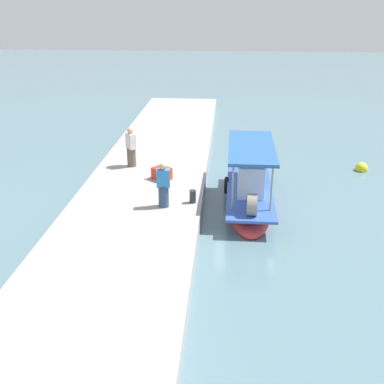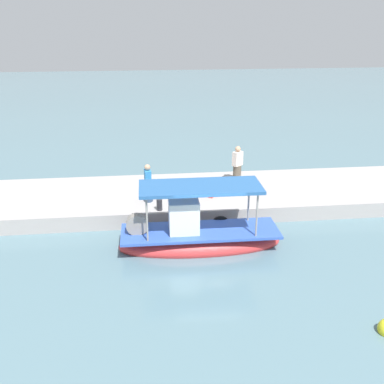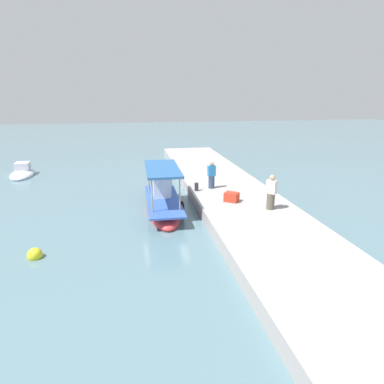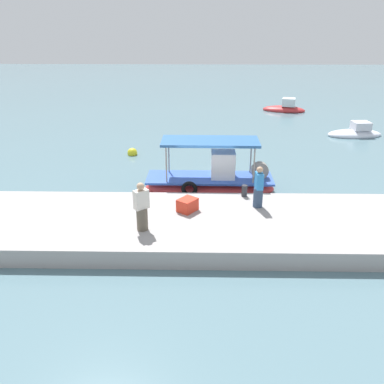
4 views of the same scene
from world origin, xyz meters
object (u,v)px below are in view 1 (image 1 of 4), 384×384
object	(u,v)px
main_fishing_boat	(249,196)
fisherman_near_bollard	(163,187)
marker_buoy	(361,168)
mooring_bollard	(193,196)
fisherman_by_crate	(131,149)
cargo_crate	(162,173)

from	to	relation	value
main_fishing_boat	fisherman_near_bollard	size ratio (longest dim) A/B	3.67
main_fishing_boat	marker_buoy	distance (m)	7.31
fisherman_near_bollard	marker_buoy	bearing A→B (deg)	126.05
fisherman_near_bollard	mooring_bollard	world-z (taller)	fisherman_near_bollard
mooring_bollard	main_fishing_boat	bearing A→B (deg)	121.62
main_fishing_boat	marker_buoy	xyz separation A→B (m)	(-4.66, 5.62, -0.34)
main_fishing_boat	mooring_bollard	world-z (taller)	main_fishing_boat
fisherman_near_bollard	mooring_bollard	size ratio (longest dim) A/B	3.44
fisherman_near_bollard	marker_buoy	distance (m)	10.98
fisherman_by_crate	marker_buoy	size ratio (longest dim) A/B	3.01
fisherman_near_bollard	mooring_bollard	distance (m)	1.23
main_fishing_boat	cargo_crate	world-z (taller)	main_fishing_boat
marker_buoy	main_fishing_boat	bearing A→B (deg)	-50.36
cargo_crate	fisherman_by_crate	bearing A→B (deg)	-134.33
main_fishing_boat	cargo_crate	size ratio (longest dim) A/B	8.63
mooring_bollard	fisherman_near_bollard	bearing A→B (deg)	-67.39
fisherman_near_bollard	main_fishing_boat	bearing A→B (deg)	118.87
mooring_bollard	fisherman_by_crate	bearing A→B (deg)	-141.84
fisherman_by_crate	main_fishing_boat	bearing A→B (deg)	63.76
main_fishing_boat	fisherman_near_bollard	xyz separation A→B (m)	(1.76, -3.20, 0.98)
cargo_crate	marker_buoy	xyz separation A→B (m)	(-3.62, 9.27, -0.80)
fisherman_by_crate	marker_buoy	world-z (taller)	fisherman_by_crate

